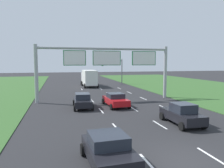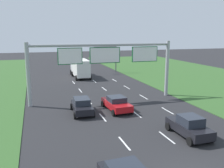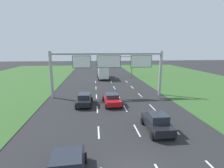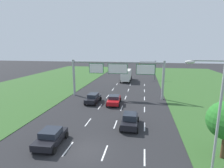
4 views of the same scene
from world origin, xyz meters
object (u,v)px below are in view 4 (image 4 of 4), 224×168
(car_lead_silver, at_px, (114,100))
(box_truck, at_px, (126,75))
(car_near_red, at_px, (93,98))
(car_mid_lane, at_px, (51,137))
(sign_gantry, at_px, (118,71))
(car_far_ahead, at_px, (130,120))
(street_lamp, at_px, (214,109))
(traffic_light_mast, at_px, (149,67))

(car_lead_silver, height_order, box_truck, box_truck)
(car_near_red, height_order, car_lead_silver, car_near_red)
(car_mid_lane, height_order, sign_gantry, sign_gantry)
(car_near_red, distance_m, car_lead_silver, 3.63)
(car_far_ahead, bearing_deg, box_truck, 96.47)
(car_mid_lane, bearing_deg, car_near_red, 86.05)
(car_mid_lane, distance_m, street_lamp, 14.19)
(car_mid_lane, height_order, traffic_light_mast, traffic_light_mast)
(car_mid_lane, distance_m, sign_gantry, 18.44)
(car_lead_silver, xyz_separation_m, sign_gantry, (0.03, 4.17, 4.20))
(box_truck, bearing_deg, car_far_ahead, -83.52)
(car_lead_silver, relative_size, car_far_ahead, 1.09)
(car_far_ahead, distance_m, street_lamp, 10.24)
(box_truck, bearing_deg, traffic_light_mast, 29.36)
(box_truck, xyz_separation_m, traffic_light_mast, (6.08, 3.43, 2.10))
(car_lead_silver, distance_m, car_mid_lane, 13.91)
(car_near_red, xyz_separation_m, car_lead_silver, (3.63, -0.10, -0.04))
(car_mid_lane, relative_size, box_truck, 0.50)
(car_far_ahead, height_order, sign_gantry, sign_gantry)
(sign_gantry, xyz_separation_m, street_lamp, (9.48, -19.16, 0.13))
(car_mid_lane, xyz_separation_m, car_far_ahead, (7.19, 5.28, 0.05))
(traffic_light_mast, distance_m, street_lamp, 39.53)
(car_far_ahead, distance_m, sign_gantry, 13.32)
(car_far_ahead, height_order, box_truck, box_truck)
(street_lamp, bearing_deg, car_far_ahead, 132.00)
(car_far_ahead, relative_size, sign_gantry, 0.24)
(traffic_light_mast, relative_size, street_lamp, 0.66)
(box_truck, distance_m, traffic_light_mast, 7.29)
(car_near_red, height_order, box_truck, box_truck)
(car_lead_silver, distance_m, street_lamp, 18.27)
(traffic_light_mast, bearing_deg, sign_gantry, -106.57)
(car_lead_silver, xyz_separation_m, car_far_ahead, (3.28, -8.07, 0.07))
(box_truck, xyz_separation_m, sign_gantry, (0.07, -16.77, 3.18))
(car_near_red, bearing_deg, car_lead_silver, 0.92)
(sign_gantry, bearing_deg, car_far_ahead, -75.14)
(traffic_light_mast, bearing_deg, car_lead_silver, -103.93)
(sign_gantry, distance_m, traffic_light_mast, 21.10)
(sign_gantry, relative_size, traffic_light_mast, 3.08)
(car_near_red, distance_m, traffic_light_mast, 26.30)
(car_far_ahead, relative_size, street_lamp, 0.49)
(car_near_red, bearing_deg, box_truck, 82.70)
(car_mid_lane, bearing_deg, street_lamp, -9.74)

